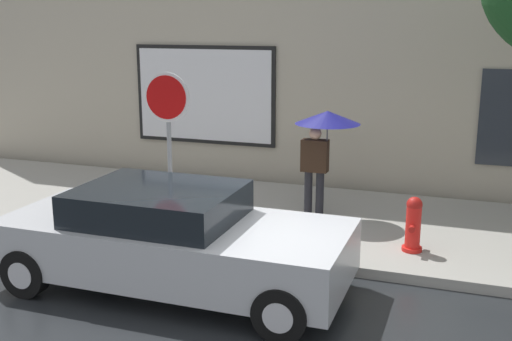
{
  "coord_description": "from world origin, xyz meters",
  "views": [
    {
      "loc": [
        2.25,
        -6.99,
        3.46
      ],
      "look_at": [
        -0.88,
        1.8,
        1.2
      ],
      "focal_mm": 43.54,
      "sensor_mm": 36.0,
      "label": 1
    }
  ],
  "objects_px": {
    "stop_sign": "(168,122)",
    "fire_hydrant": "(413,224)",
    "parked_car": "(172,239)",
    "pedestrian_with_umbrella": "(324,130)"
  },
  "relations": [
    {
      "from": "parked_car",
      "to": "stop_sign",
      "type": "bearing_deg",
      "value": 118.04
    },
    {
      "from": "parked_car",
      "to": "pedestrian_with_umbrella",
      "type": "height_order",
      "value": "pedestrian_with_umbrella"
    },
    {
      "from": "fire_hydrant",
      "to": "stop_sign",
      "type": "relative_size",
      "value": 0.32
    },
    {
      "from": "pedestrian_with_umbrella",
      "to": "stop_sign",
      "type": "bearing_deg",
      "value": -139.14
    },
    {
      "from": "parked_car",
      "to": "pedestrian_with_umbrella",
      "type": "relative_size",
      "value": 2.46
    },
    {
      "from": "stop_sign",
      "to": "fire_hydrant",
      "type": "bearing_deg",
      "value": 8.57
    },
    {
      "from": "fire_hydrant",
      "to": "stop_sign",
      "type": "bearing_deg",
      "value": -171.43
    },
    {
      "from": "fire_hydrant",
      "to": "pedestrian_with_umbrella",
      "type": "bearing_deg",
      "value": 144.07
    },
    {
      "from": "fire_hydrant",
      "to": "pedestrian_with_umbrella",
      "type": "distance_m",
      "value": 2.32
    },
    {
      "from": "parked_car",
      "to": "fire_hydrant",
      "type": "distance_m",
      "value": 3.54
    }
  ]
}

